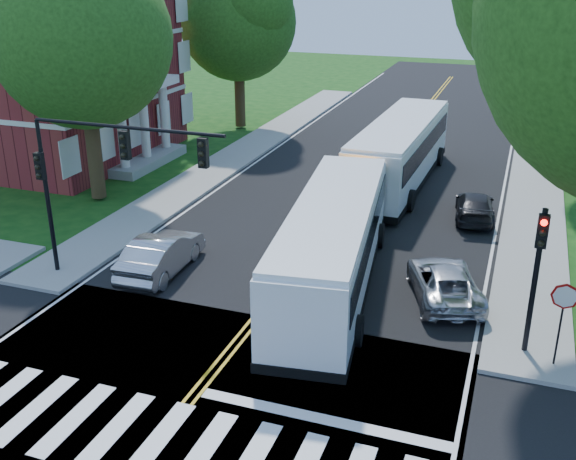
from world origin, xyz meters
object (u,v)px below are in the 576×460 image
at_px(hatchback, 161,254).
at_px(dark_sedan, 475,206).
at_px(bus_follow, 400,151).
at_px(bus_lead, 333,244).
at_px(suv, 444,282).
at_px(signal_ne, 537,263).
at_px(signal_nw, 99,166).

relative_size(hatchback, dark_sedan, 1.11).
relative_size(bus_follow, dark_sedan, 3.15).
bearing_deg(bus_lead, dark_sedan, -122.81).
distance_m(suv, dark_sedan, 8.17).
bearing_deg(suv, hatchback, -10.71).
xyz_separation_m(signal_ne, hatchback, (-12.77, 1.40, -2.22)).
relative_size(hatchback, suv, 1.00).
xyz_separation_m(signal_nw, dark_sedan, (11.61, 11.00, -3.78)).
relative_size(bus_lead, dark_sedan, 3.07).
bearing_deg(signal_nw, bus_follow, 63.43).
distance_m(signal_nw, hatchback, 4.10).
height_order(bus_follow, dark_sedan, bus_follow).
bearing_deg(signal_ne, hatchback, 173.76).
distance_m(bus_lead, suv, 3.99).
distance_m(bus_lead, dark_sedan, 9.61).
height_order(hatchback, dark_sedan, hatchback).
relative_size(bus_lead, bus_follow, 0.97).
xyz_separation_m(signal_ne, bus_lead, (-6.54, 2.36, -1.29)).
xyz_separation_m(signal_nw, bus_follow, (7.45, 14.90, -2.64)).
bearing_deg(suv, signal_nw, -4.76).
height_order(bus_lead, dark_sedan, bus_lead).
relative_size(signal_nw, dark_sedan, 1.77).
height_order(bus_follow, hatchback, bus_follow).
height_order(bus_lead, suv, bus_lead).
bearing_deg(bus_lead, bus_follow, -97.16).
distance_m(signal_nw, signal_ne, 14.13).
distance_m(bus_follow, dark_sedan, 5.81).
height_order(bus_lead, bus_follow, bus_follow).
relative_size(signal_ne, bus_lead, 0.36).
bearing_deg(bus_follow, signal_ne, 115.51).
bearing_deg(hatchback, signal_ne, 170.97).
height_order(signal_nw, bus_lead, signal_nw).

